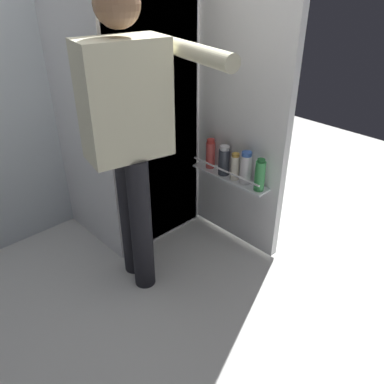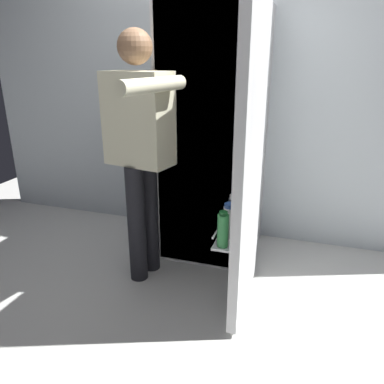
# 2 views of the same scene
# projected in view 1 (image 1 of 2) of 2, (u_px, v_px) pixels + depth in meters

# --- Properties ---
(ground_plane) EXTENTS (5.74, 5.74, 0.00)m
(ground_plane) POSITION_uv_depth(u_px,v_px,m) (187.00, 253.00, 2.60)
(ground_plane) COLOR silver
(kitchen_wall) EXTENTS (4.40, 0.10, 2.50)m
(kitchen_wall) POSITION_uv_depth(u_px,v_px,m) (88.00, 37.00, 2.57)
(kitchen_wall) COLOR silver
(kitchen_wall) RESTS_ON ground_plane
(refrigerator) EXTENTS (0.74, 1.32, 1.80)m
(refrigerator) POSITION_uv_depth(u_px,v_px,m) (135.00, 102.00, 2.49)
(refrigerator) COLOR white
(refrigerator) RESTS_ON ground_plane
(person) EXTENTS (0.54, 0.77, 1.62)m
(person) POSITION_uv_depth(u_px,v_px,m) (129.00, 125.00, 1.94)
(person) COLOR black
(person) RESTS_ON ground_plane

